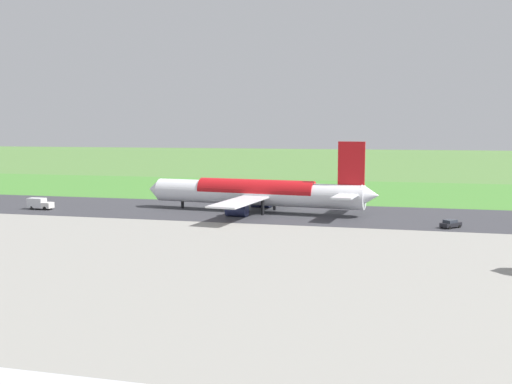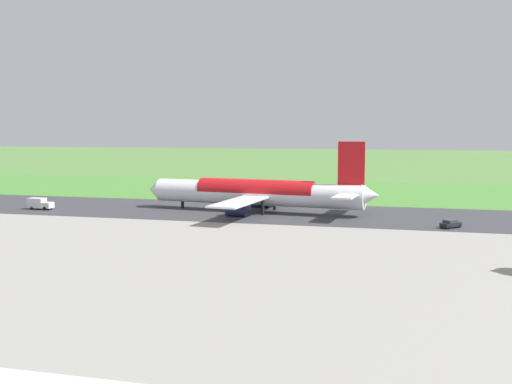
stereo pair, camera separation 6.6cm
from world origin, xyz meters
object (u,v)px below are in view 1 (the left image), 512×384
service_car_followme (451,224)px  traffic_cone_orange (222,189)px  service_truck_baggage (39,204)px  airliner_main (258,193)px  no_stopping_sign (238,185)px

service_car_followme → traffic_cone_orange: 83.36m
service_truck_baggage → traffic_cone_orange: bearing=-117.7°
airliner_main → traffic_cone_orange: (21.93, -44.31, -4.08)m
service_truck_baggage → traffic_cone_orange: (-27.48, -52.34, -1.13)m
service_car_followme → no_stopping_sign: 81.06m
traffic_cone_orange → airliner_main: bearing=116.3°
no_stopping_sign → traffic_cone_orange: 5.06m
service_truck_baggage → service_car_followme: (-89.28, 3.61, -0.56)m
airliner_main → traffic_cone_orange: bearing=-63.7°
no_stopping_sign → service_car_followme: bearing=134.8°
airliner_main → service_truck_baggage: airliner_main is taller
service_truck_baggage → no_stopping_sign: bearing=-120.8°
service_car_followme → no_stopping_sign: size_ratio=1.78×
service_truck_baggage → no_stopping_sign: size_ratio=2.42×
no_stopping_sign → traffic_cone_orange: (4.67, 1.56, -1.17)m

